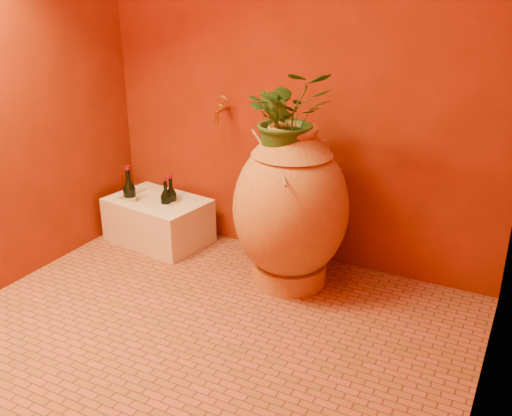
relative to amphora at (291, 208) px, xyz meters
The scene contains 10 objects.
floor 0.81m from the amphora, 102.73° to the right, with size 2.50×2.50×0.00m, color brown.
wall_back 0.88m from the amphora, 112.75° to the left, with size 2.50×0.02×2.50m, color #611E05.
amphora is the anchor object (origin of this frame).
stone_basin 1.05m from the amphora, behind, with size 0.68×0.51×0.29m.
wine_bottle_a 0.95m from the amphora, behind, with size 0.07×0.07×0.29m.
wine_bottle_b 0.95m from the amphora, behind, with size 0.07×0.07×0.30m.
wine_bottle_c 1.19m from the amphora, behind, with size 0.09×0.09×0.35m.
wall_tap 0.79m from the amphora, 155.86° to the left, with size 0.07×0.15×0.16m.
plant_main 0.51m from the amphora, 155.13° to the right, with size 0.44×0.38×0.49m, color #214819.
plant_side 0.46m from the amphora, 156.41° to the right, with size 0.22×0.18×0.40m, color #214819.
Camera 1 is at (1.33, -2.02, 1.62)m, focal length 40.00 mm.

